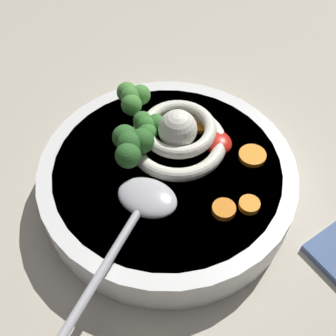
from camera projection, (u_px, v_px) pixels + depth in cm
name	position (u px, v px, depth cm)	size (l,w,h in cm)	color
table_slab	(138.00, 214.00, 48.92)	(98.00, 98.00, 3.69)	#BCB29E
soup_bowl	(168.00, 181.00, 46.61)	(27.02, 27.02, 4.52)	white
noodle_pile	(178.00, 135.00, 45.79)	(11.60, 11.37, 4.66)	silver
soup_spoon	(140.00, 209.00, 40.84)	(13.12, 15.74, 1.60)	#B7B7BC
chili_sauce_dollop	(216.00, 141.00, 46.18)	(3.38, 3.05, 1.52)	red
broccoli_floret_front	(148.00, 126.00, 45.82)	(4.09, 3.52, 3.23)	#7A9E60
broccoli_floret_near_spoon	(132.00, 145.00, 43.54)	(5.10, 4.39, 4.03)	#7A9E60
broccoli_floret_beside_noodles	(132.00, 98.00, 48.27)	(4.52, 3.89, 3.57)	#7A9E60
carrot_slice_center	(252.00, 156.00, 45.62)	(2.90, 2.90, 0.50)	orange
carrot_slice_extra_a	(224.00, 209.00, 41.33)	(2.29, 2.29, 0.70)	orange
carrot_slice_far	(200.00, 123.00, 48.53)	(2.82, 2.82, 0.54)	orange
carrot_slice_beside_chili	(249.00, 205.00, 41.69)	(2.06, 2.06, 0.65)	orange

